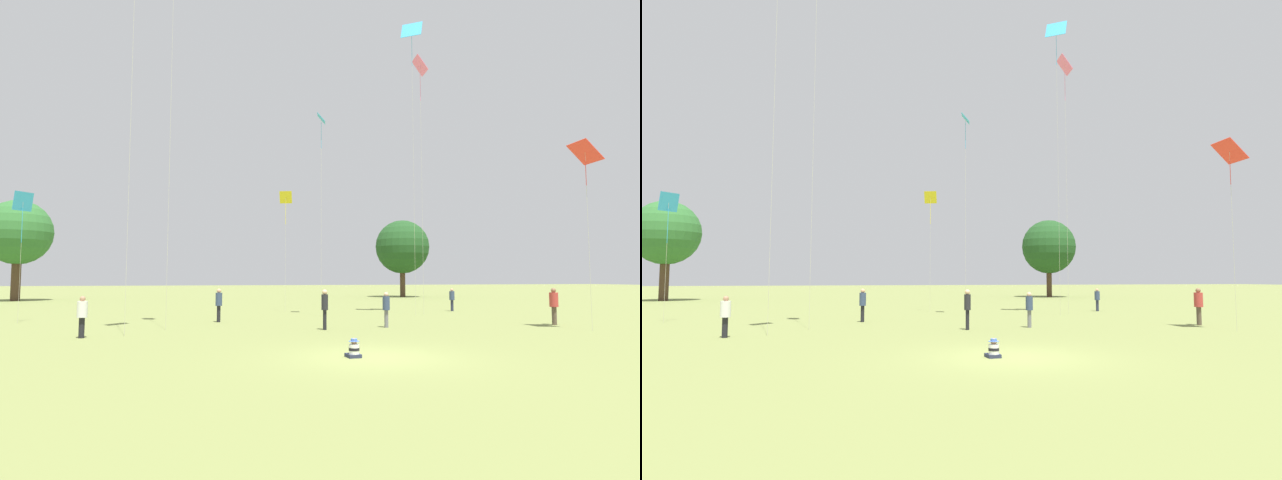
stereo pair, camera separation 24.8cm
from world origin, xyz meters
The scene contains 16 objects.
ground_plane centered at (0.00, 0.00, 0.00)m, with size 300.00×300.00×0.00m, color olive.
seated_toddler centered at (-0.60, 0.11, 0.22)m, with size 0.38×0.47×0.54m.
person_standing_0 centered at (11.79, 6.90, 1.03)m, with size 0.55×0.55×1.75m.
person_standing_2 centered at (-8.85, 7.05, 0.91)m, with size 0.47×0.47×1.55m.
person_standing_3 centered at (3.59, 7.81, 0.95)m, with size 0.38×0.38×1.59m.
person_standing_4 centered at (0.64, 7.54, 1.06)m, with size 0.39×0.39×1.73m.
person_standing_5 centered at (-3.52, 12.60, 1.01)m, with size 0.40×0.40×1.68m.
person_standing_6 centered at (12.30, 17.21, 0.90)m, with size 0.35×0.35×1.52m.
kite_0 centered at (11.45, 4.26, 7.54)m, with size 0.99×1.28×8.09m.
kite_2 centered at (8.24, 14.40, 17.23)m, with size 1.40×1.27×18.37m.
kite_3 centered at (-13.08, 14.42, 5.88)m, with size 0.81×0.83×6.51m.
kite_4 centered at (9.11, 15.05, 15.33)m, with size 0.87×1.28×16.35m.
kite_5 centered at (1.25, 19.47, 7.39)m, with size 0.88×0.55×8.06m.
kite_7 centered at (2.60, 15.29, 11.13)m, with size 0.66×0.81×12.17m.
distant_tree_0 centered at (19.86, 41.74, 5.96)m, with size 6.38×6.38×9.18m.
distant_tree_1 centered at (-21.27, 41.93, 6.71)m, with size 6.38×6.38×9.96m.
Camera 2 is at (-4.94, -13.31, 2.20)m, focal length 28.00 mm.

